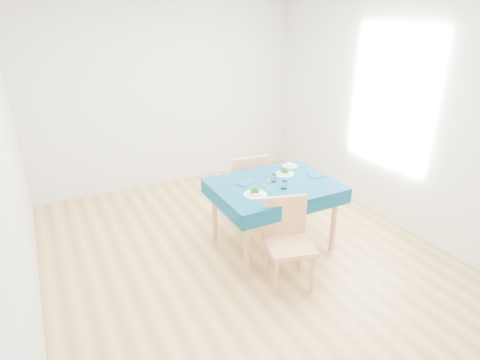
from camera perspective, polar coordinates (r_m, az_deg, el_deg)
name	(u,v)px	position (r m, az deg, el deg)	size (l,w,h in m)	color
room_shell	(240,133)	(3.93, 0.00, 6.70)	(4.02, 4.52, 2.73)	#9D7941
table	(273,215)	(4.42, 4.73, -5.01)	(1.28, 0.97, 0.76)	#073752
chair_near	(290,236)	(3.76, 7.14, -7.96)	(0.42, 0.46, 1.06)	tan
chair_far	(243,175)	(5.01, 0.48, 0.76)	(0.44, 0.49, 1.11)	tan
bowl_near	(255,192)	(3.97, 2.20, -1.69)	(0.23, 0.23, 0.07)	white
bowl_far	(285,172)	(4.49, 6.38, 1.15)	(0.21, 0.21, 0.06)	white
fork_near	(251,197)	(3.95, 1.57, -2.36)	(0.02, 0.18, 0.00)	silver
knife_near	(268,188)	(4.13, 3.98, -1.21)	(0.02, 0.23, 0.00)	silver
fork_far	(269,179)	(4.36, 4.10, 0.10)	(0.02, 0.17, 0.00)	silver
knife_far	(312,175)	(4.52, 10.20, 0.67)	(0.01, 0.19, 0.00)	silver
napkin_near	(245,183)	(4.25, 0.74, -0.39)	(0.19, 0.13, 0.01)	navy
napkin_far	(317,176)	(4.51, 10.86, 0.61)	(0.18, 0.12, 0.01)	navy
tumbler_center	(274,178)	(4.29, 4.81, 0.29)	(0.06, 0.06, 0.08)	white
tumbler_side	(284,185)	(4.14, 6.29, -0.70)	(0.06, 0.06, 0.08)	white
side_plate	(290,166)	(4.75, 7.12, 2.00)	(0.18, 0.18, 0.01)	#BFDA6A
bread_slice	(290,165)	(4.75, 7.12, 2.14)	(0.11, 0.11, 0.02)	beige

